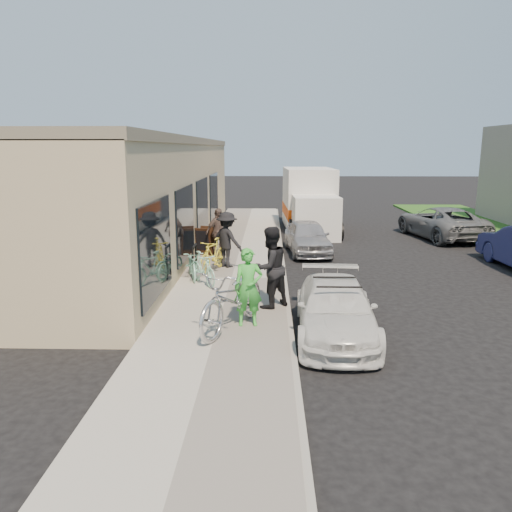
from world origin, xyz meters
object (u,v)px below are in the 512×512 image
object	(u,v)px
tandem_bike	(233,299)
bystander_a	(227,240)
far_car_gray	(441,222)
man_standing	(270,267)
sedan_white	(335,309)
moving_truck	(310,203)
cruiser_bike_a	(203,269)
cruiser_bike_c	(213,255)
sandwich_board	(205,241)
sedan_silver	(307,237)
cruiser_bike_b	(192,264)
bystander_b	(218,232)
bike_rack	(194,258)
woman_rider	(248,287)

from	to	relation	value
tandem_bike	bystander_a	world-z (taller)	bystander_a
far_car_gray	man_standing	bearing A→B (deg)	43.95
sedan_white	moving_truck	world-z (taller)	moving_truck
sedan_white	cruiser_bike_a	size ratio (longest dim) A/B	2.66
tandem_bike	moving_truck	bearing A→B (deg)	103.57
tandem_bike	cruiser_bike_c	xyz separation A→B (m)	(-0.98, 5.03, -0.17)
sandwich_board	sedan_white	distance (m)	8.13
sedan_silver	cruiser_bike_b	xyz separation A→B (m)	(-3.64, -4.31, -0.06)
cruiser_bike_c	man_standing	bearing A→B (deg)	-42.22
far_car_gray	cruiser_bike_c	bearing A→B (deg)	26.36
far_car_gray	bystander_b	distance (m)	10.34
tandem_bike	far_car_gray	bearing A→B (deg)	79.71
sandwich_board	tandem_bike	bearing A→B (deg)	-59.29
bike_rack	bystander_b	bearing A→B (deg)	82.61
sandwich_board	far_car_gray	xyz separation A→B (m)	(9.72, 4.48, 0.03)
sandwich_board	cruiser_bike_c	size ratio (longest dim) A/B	0.59
bystander_b	sedan_silver	bearing A→B (deg)	-18.41
cruiser_bike_b	cruiser_bike_c	bearing A→B (deg)	45.19
far_car_gray	cruiser_bike_b	xyz separation A→B (m)	(-9.68, -7.70, -0.12)
cruiser_bike_b	sedan_white	bearing A→B (deg)	-62.99
sedan_white	tandem_bike	size ratio (longest dim) A/B	1.58
woman_rider	cruiser_bike_b	world-z (taller)	woman_rider
sedan_silver	far_car_gray	distance (m)	6.92
woman_rider	cruiser_bike_a	distance (m)	3.49
sandwich_board	sedan_white	world-z (taller)	sedan_white
cruiser_bike_b	cruiser_bike_a	bearing A→B (deg)	-74.98
bystander_b	cruiser_bike_b	bearing A→B (deg)	-138.31
sedan_white	tandem_bike	distance (m)	2.14
moving_truck	far_car_gray	bearing A→B (deg)	-21.86
bike_rack	woman_rider	distance (m)	4.31
sandwich_board	far_car_gray	size ratio (longest dim) A/B	0.20
sandwich_board	bystander_a	bearing A→B (deg)	-43.44
sedan_silver	moving_truck	world-z (taller)	moving_truck
man_standing	cruiser_bike_b	size ratio (longest dim) A/B	1.23
moving_truck	tandem_bike	size ratio (longest dim) A/B	2.37
man_standing	sedan_white	bearing A→B (deg)	93.80
sedan_white	man_standing	xyz separation A→B (m)	(-1.36, 1.42, 0.54)
cruiser_bike_a	sedan_silver	bearing A→B (deg)	24.97
sedan_silver	far_car_gray	size ratio (longest dim) A/B	0.73
bystander_b	far_car_gray	bearing A→B (deg)	-13.30
far_car_gray	cruiser_bike_b	distance (m)	12.37
bike_rack	bystander_a	world-z (taller)	bystander_a
far_car_gray	cruiser_bike_a	xyz separation A→B (m)	(-9.27, -8.40, -0.08)
tandem_bike	sedan_white	bearing A→B (deg)	27.36
bike_rack	tandem_bike	bearing A→B (deg)	-71.27
cruiser_bike_b	bystander_b	bearing A→B (deg)	67.02
sedan_silver	moving_truck	size ratio (longest dim) A/B	0.60
bike_rack	woman_rider	size ratio (longest dim) A/B	0.58
sandwich_board	cruiser_bike_b	size ratio (longest dim) A/B	0.63
sedan_white	bystander_b	size ratio (longest dim) A/B	2.38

